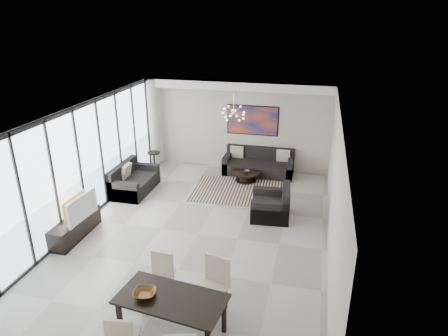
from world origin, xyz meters
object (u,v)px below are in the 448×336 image
(tv_console, at_px, (75,227))
(coffee_table, at_px, (246,176))
(television, at_px, (78,207))
(dining_table, at_px, (171,302))
(sofa_main, at_px, (259,165))

(tv_console, bearing_deg, coffee_table, 51.57)
(tv_console, distance_m, television, 0.56)
(tv_console, bearing_deg, dining_table, -35.39)
(sofa_main, distance_m, television, 5.94)
(coffee_table, bearing_deg, television, -127.08)
(coffee_table, relative_size, television, 0.88)
(coffee_table, distance_m, sofa_main, 0.77)
(coffee_table, xyz_separation_m, sofa_main, (0.28, 0.71, 0.10))
(coffee_table, distance_m, tv_console, 5.28)
(television, distance_m, dining_table, 3.89)
(television, height_order, dining_table, television)
(television, xyz_separation_m, dining_table, (3.12, -2.33, -0.15))
(coffee_table, bearing_deg, dining_table, -90.04)
(television, relative_size, dining_table, 0.56)
(sofa_main, height_order, tv_console, sofa_main)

